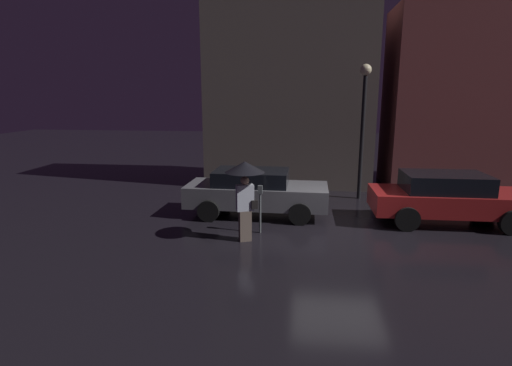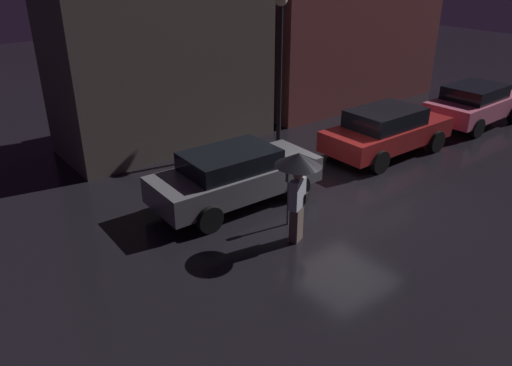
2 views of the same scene
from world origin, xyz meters
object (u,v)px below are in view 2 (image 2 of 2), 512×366
object	(u,v)px
parked_car_grey	(235,175)
parked_car_pink	(475,103)
pedestrian_with_umbrella	(298,174)
parking_meter	(289,193)
parked_car_red	(387,130)
street_lamp_near	(280,49)

from	to	relation	value
parked_car_grey	parked_car_pink	xyz separation A→B (m)	(10.45, -0.20, 0.02)
pedestrian_with_umbrella	parking_meter	size ratio (longest dim) A/B	1.57
parked_car_red	street_lamp_near	bearing A→B (deg)	129.25
parked_car_grey	parking_meter	size ratio (longest dim) A/B	3.30
parked_car_grey	parked_car_pink	distance (m)	10.46
parked_car_grey	pedestrian_with_umbrella	bearing A→B (deg)	-88.81
parked_car_red	parking_meter	distance (m)	5.48
pedestrian_with_umbrella	parking_meter	distance (m)	1.06
pedestrian_with_umbrella	street_lamp_near	bearing A→B (deg)	-148.30
parked_car_pink	pedestrian_with_umbrella	world-z (taller)	pedestrian_with_umbrella
parking_meter	street_lamp_near	bearing A→B (deg)	52.43
parked_car_pink	street_lamp_near	bearing A→B (deg)	157.10
pedestrian_with_umbrella	street_lamp_near	xyz separation A→B (m)	(3.45, 4.71, 1.49)
pedestrian_with_umbrella	parked_car_pink	bearing A→B (deg)	169.17
parked_car_grey	parking_meter	world-z (taller)	parked_car_grey
parked_car_red	street_lamp_near	distance (m)	4.08
parked_car_grey	street_lamp_near	distance (m)	4.83
parked_car_grey	parked_car_pink	world-z (taller)	parked_car_pink
parked_car_pink	pedestrian_with_umbrella	bearing A→B (deg)	-171.05
parked_car_pink	parking_meter	distance (m)	10.24
parked_car_grey	street_lamp_near	xyz separation A→B (m)	(3.46, 2.43, 2.34)
pedestrian_with_umbrella	parking_meter	xyz separation A→B (m)	(0.31, 0.63, -0.79)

